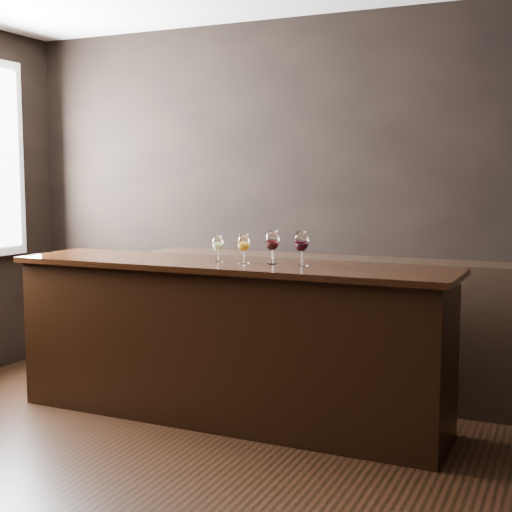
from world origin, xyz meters
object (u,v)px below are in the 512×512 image
at_px(back_bar_shelf, 328,325).
at_px(glass_red_b, 301,242).
at_px(bar_counter, 227,344).
at_px(glass_white, 218,244).
at_px(glass_red_a, 272,241).
at_px(glass_amber, 243,244).

relative_size(back_bar_shelf, glass_red_b, 12.95).
bearing_deg(bar_counter, glass_white, 178.01).
bearing_deg(back_bar_shelf, bar_counter, -117.06).
height_order(back_bar_shelf, glass_red_a, glass_red_a).
relative_size(bar_counter, glass_amber, 15.33).
height_order(bar_counter, glass_white, glass_white).
bearing_deg(glass_white, glass_amber, -0.60).
distance_m(bar_counter, glass_red_a, 0.75).
bearing_deg(glass_white, bar_counter, -2.44).
height_order(back_bar_shelf, glass_amber, glass_amber).
distance_m(glass_white, glass_red_a, 0.38).
distance_m(glass_white, glass_red_b, 0.57).
relative_size(glass_white, glass_amber, 0.92).
xyz_separation_m(bar_counter, glass_red_a, (0.31, 0.03, 0.69)).
xyz_separation_m(glass_amber, glass_red_a, (0.19, 0.03, 0.02)).
relative_size(glass_red_a, glass_red_b, 0.99).
relative_size(bar_counter, glass_red_b, 13.19).
relative_size(back_bar_shelf, glass_red_a, 13.12).
height_order(glass_amber, glass_red_b, glass_red_b).
xyz_separation_m(bar_counter, glass_white, (-0.07, 0.00, 0.66)).
bearing_deg(glass_red_b, glass_amber, -175.88).
height_order(back_bar_shelf, glass_white, glass_white).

